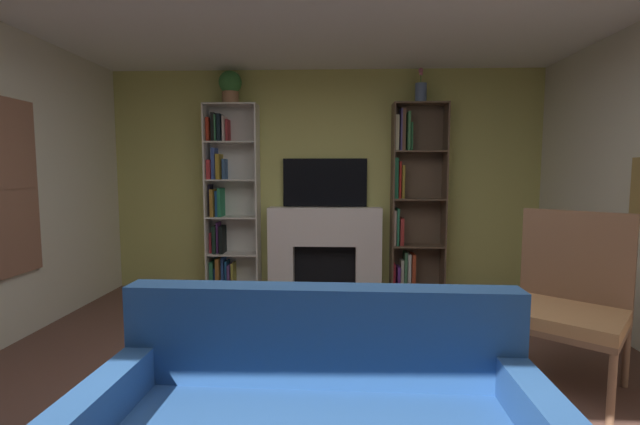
{
  "coord_description": "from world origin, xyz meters",
  "views": [
    {
      "loc": [
        0.13,
        -2.52,
        1.44
      ],
      "look_at": [
        0.0,
        1.11,
        1.1
      ],
      "focal_mm": 24.33,
      "sensor_mm": 36.0,
      "label": 1
    }
  ],
  "objects": [
    {
      "name": "tv",
      "position": [
        0.0,
        2.74,
        1.31
      ],
      "size": [
        1.01,
        0.06,
        0.58
      ],
      "primitive_type": "cube",
      "color": "black",
      "rests_on": "fireplace"
    },
    {
      "name": "ground_plane",
      "position": [
        0.0,
        0.0,
        0.0
      ],
      "size": [
        6.64,
        6.64,
        0.0
      ],
      "primitive_type": "plane",
      "color": "brown"
    },
    {
      "name": "wall_back_accent",
      "position": [
        0.0,
        2.8,
        1.32
      ],
      "size": [
        5.27,
        0.06,
        2.65
      ],
      "primitive_type": "cube",
      "color": "tan",
      "rests_on": "ground_plane"
    },
    {
      "name": "fireplace",
      "position": [
        0.0,
        2.64,
        0.54
      ],
      "size": [
        1.45,
        0.55,
        1.01
      ],
      "color": "white",
      "rests_on": "ground_plane"
    },
    {
      "name": "armchair",
      "position": [
        1.7,
        0.4,
        0.58
      ],
      "size": [
        0.94,
        0.93,
        1.17
      ],
      "color": "brown",
      "rests_on": "ground_plane"
    },
    {
      "name": "vase_with_flowers",
      "position": [
        1.11,
        2.61,
        2.36
      ],
      "size": [
        0.13,
        0.13,
        0.39
      ],
      "color": "slate",
      "rests_on": "bookshelf_right"
    },
    {
      "name": "bookshelf_right",
      "position": [
        1.03,
        2.67,
        1.07
      ],
      "size": [
        0.63,
        0.27,
        2.23
      ],
      "color": "brown",
      "rests_on": "ground_plane"
    },
    {
      "name": "bookshelf_left",
      "position": [
        -1.18,
        2.66,
        1.07
      ],
      "size": [
        0.63,
        0.28,
        2.23
      ],
      "color": "silver",
      "rests_on": "ground_plane"
    },
    {
      "name": "potted_plant",
      "position": [
        -1.11,
        2.62,
        2.44
      ],
      "size": [
        0.27,
        0.27,
        0.38
      ],
      "color": "#A3714D",
      "rests_on": "bookshelf_left"
    }
  ]
}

